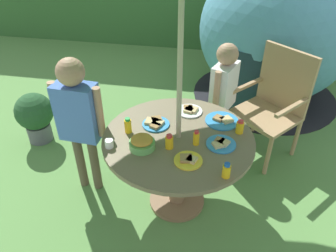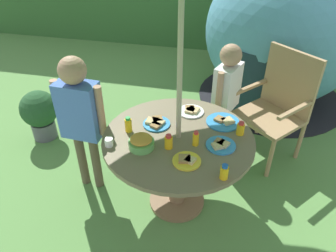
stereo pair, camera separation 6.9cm
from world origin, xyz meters
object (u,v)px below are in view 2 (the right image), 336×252
Objects in this scene: juice_bottle_near_left at (224,172)px; cup_near at (109,142)px; snack_bowl at (141,142)px; garden_table at (178,153)px; juice_bottle_center_front at (241,129)px; plate_near_right at (191,111)px; juice_bottle_center_back at (128,125)px; juice_bottle_mid_left at (169,142)px; plate_front_edge at (223,121)px; wooden_chair at (278,102)px; juice_bottle_far_left at (196,139)px; dome_tent at (282,33)px; potted_plant at (40,112)px; plate_back_edge at (221,145)px; plate_far_right at (187,160)px; plate_mid_right at (156,123)px; child_in_blue_shirt at (80,110)px; child_in_white_shirt at (227,87)px.

juice_bottle_near_left is 1.80× the size of cup_near.
garden_table is at bearing 36.93° from snack_bowl.
juice_bottle_center_front is (0.08, 0.48, -0.00)m from juice_bottle_near_left.
plate_near_right is 0.54m from juice_bottle_center_back.
garden_table is 0.25m from juice_bottle_mid_left.
plate_front_edge is 2.38× the size of juice_bottle_mid_left.
wooden_chair is 1.46m from snack_bowl.
snack_bowl is 0.38m from juice_bottle_far_left.
dome_tent is 18.47× the size of juice_bottle_center_back.
juice_bottle_mid_left is at bearing -25.66° from potted_plant.
plate_back_edge is 0.68m from juice_bottle_center_back.
snack_bowl is at bearing -29.89° from potted_plant.
snack_bowl is at bearing 166.13° from plate_far_right.
cup_near is at bearing -103.94° from dome_tent.
plate_far_right is at bearing -51.15° from plate_mid_right.
potted_plant is 5.05× the size of juice_bottle_near_left.
child_in_blue_shirt is 1.20m from juice_bottle_near_left.
child_in_white_shirt is 6.17× the size of snack_bowl.
plate_front_edge is at bearing 15.11° from plate_mid_right.
child_in_blue_shirt is 0.59m from plate_mid_right.
juice_bottle_center_front is at bearing 80.50° from juice_bottle_near_left.
wooden_chair is at bearing 7.21° from potted_plant.
garden_table is at bearing -20.85° from potted_plant.
dome_tent is at bearing 71.48° from juice_bottle_far_left.
juice_bottle_mid_left is at bearing -164.98° from plate_back_edge.
child_in_blue_shirt is 5.77× the size of plate_mid_right.
juice_bottle_center_back is at bearing -26.90° from potted_plant.
wooden_chair is 1.91× the size of potted_plant.
garden_table is 0.43m from juice_bottle_center_back.
juice_bottle_mid_left is at bearing 11.29° from snack_bowl.
garden_table is 5.28× the size of plate_near_right.
garden_table is at bearing 172.65° from plate_back_edge.
potted_plant is at bearing -133.24° from dome_tent.
plate_near_right is 0.33m from plate_mid_right.
garden_table is 10.58× the size of juice_bottle_center_front.
dome_tent is at bearing 67.56° from garden_table.
garden_table is 6.14× the size of snack_bowl.
juice_bottle_far_left is at bearing 22.21° from juice_bottle_mid_left.
snack_bowl is 1.72× the size of juice_bottle_center_front.
juice_bottle_center_back reaches higher than juice_bottle_center_front.
plate_mid_right is 0.22m from juice_bottle_center_back.
juice_bottle_mid_left reaches higher than juice_bottle_near_left.
snack_bowl is (0.55, -0.22, -0.05)m from child_in_blue_shirt.
cup_near reaches higher than plate_back_edge.
child_in_blue_shirt is at bearing -159.76° from plate_near_right.
potted_plant is 4.74× the size of juice_bottle_far_left.
juice_bottle_near_left is (0.06, -1.13, 0.02)m from child_in_white_shirt.
juice_bottle_near_left reaches higher than garden_table.
juice_bottle_far_left is at bearing -21.15° from potted_plant.
child_in_white_shirt reaches higher than potted_plant.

